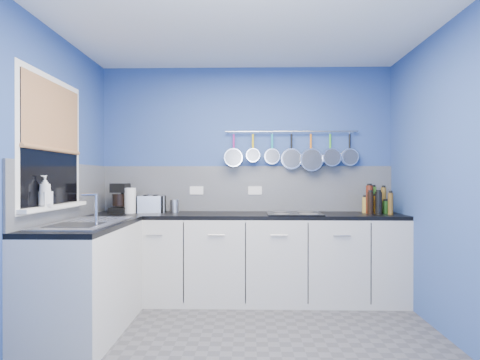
{
  "coord_description": "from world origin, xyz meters",
  "views": [
    {
      "loc": [
        0.03,
        -2.83,
        1.27
      ],
      "look_at": [
        -0.05,
        0.75,
        1.25
      ],
      "focal_mm": 29.08,
      "sensor_mm": 36.0,
      "label": 1
    }
  ],
  "objects_px": {
    "toaster": "(151,204)",
    "hob": "(294,214)",
    "soap_bottle_b": "(45,195)",
    "canister": "(175,206)",
    "coffee_maker": "(120,198)",
    "soap_bottle_a": "(45,191)",
    "paper_towel": "(130,201)"
  },
  "relations": [
    {
      "from": "toaster",
      "to": "hob",
      "type": "bearing_deg",
      "value": -20.13
    },
    {
      "from": "soap_bottle_b",
      "to": "canister",
      "type": "height_order",
      "value": "soap_bottle_b"
    },
    {
      "from": "coffee_maker",
      "to": "canister",
      "type": "height_order",
      "value": "coffee_maker"
    },
    {
      "from": "soap_bottle_a",
      "to": "soap_bottle_b",
      "type": "height_order",
      "value": "soap_bottle_a"
    },
    {
      "from": "canister",
      "to": "coffee_maker",
      "type": "bearing_deg",
      "value": -173.53
    },
    {
      "from": "canister",
      "to": "hob",
      "type": "relative_size",
      "value": 0.25
    },
    {
      "from": "coffee_maker",
      "to": "toaster",
      "type": "relative_size",
      "value": 1.12
    },
    {
      "from": "canister",
      "to": "hob",
      "type": "bearing_deg",
      "value": -7.62
    },
    {
      "from": "hob",
      "to": "toaster",
      "type": "bearing_deg",
      "value": 174.09
    },
    {
      "from": "soap_bottle_b",
      "to": "coffee_maker",
      "type": "xyz_separation_m",
      "value": [
        0.2,
        1.13,
        -0.08
      ]
    },
    {
      "from": "coffee_maker",
      "to": "hob",
      "type": "relative_size",
      "value": 0.57
    },
    {
      "from": "soap_bottle_b",
      "to": "paper_towel",
      "type": "height_order",
      "value": "soap_bottle_b"
    },
    {
      "from": "soap_bottle_a",
      "to": "coffee_maker",
      "type": "xyz_separation_m",
      "value": [
        0.2,
        1.14,
        -0.11
      ]
    },
    {
      "from": "coffee_maker",
      "to": "hob",
      "type": "distance_m",
      "value": 1.84
    },
    {
      "from": "toaster",
      "to": "canister",
      "type": "bearing_deg",
      "value": -11.63
    },
    {
      "from": "paper_towel",
      "to": "hob",
      "type": "xyz_separation_m",
      "value": [
        1.7,
        -0.07,
        -0.13
      ]
    },
    {
      "from": "paper_towel",
      "to": "canister",
      "type": "xyz_separation_m",
      "value": [
        0.45,
        0.1,
        -0.06
      ]
    },
    {
      "from": "soap_bottle_a",
      "to": "coffee_maker",
      "type": "bearing_deg",
      "value": 80.24
    },
    {
      "from": "soap_bottle_a",
      "to": "canister",
      "type": "relative_size",
      "value": 1.78
    },
    {
      "from": "canister",
      "to": "soap_bottle_a",
      "type": "bearing_deg",
      "value": -122.59
    },
    {
      "from": "paper_towel",
      "to": "soap_bottle_a",
      "type": "bearing_deg",
      "value": -106.11
    },
    {
      "from": "soap_bottle_a",
      "to": "soap_bottle_b",
      "type": "relative_size",
      "value": 1.39
    },
    {
      "from": "hob",
      "to": "paper_towel",
      "type": "bearing_deg",
      "value": 177.69
    },
    {
      "from": "paper_towel",
      "to": "hob",
      "type": "bearing_deg",
      "value": -2.31
    },
    {
      "from": "paper_towel",
      "to": "toaster",
      "type": "xyz_separation_m",
      "value": [
        0.19,
        0.09,
        -0.04
      ]
    },
    {
      "from": "soap_bottle_b",
      "to": "canister",
      "type": "bearing_deg",
      "value": 57.31
    },
    {
      "from": "hob",
      "to": "soap_bottle_b",
      "type": "bearing_deg",
      "value": -153.04
    },
    {
      "from": "paper_towel",
      "to": "canister",
      "type": "relative_size",
      "value": 1.96
    },
    {
      "from": "soap_bottle_a",
      "to": "soap_bottle_b",
      "type": "xyz_separation_m",
      "value": [
        0.0,
        0.0,
        -0.03
      ]
    },
    {
      "from": "paper_towel",
      "to": "coffee_maker",
      "type": "bearing_deg",
      "value": 164.48
    },
    {
      "from": "paper_towel",
      "to": "canister",
      "type": "distance_m",
      "value": 0.46
    },
    {
      "from": "hob",
      "to": "soap_bottle_a",
      "type": "bearing_deg",
      "value": -152.94
    }
  ]
}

